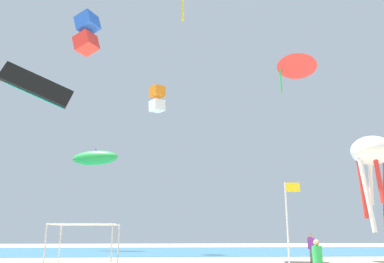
% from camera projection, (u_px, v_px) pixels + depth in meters
% --- Properties ---
extents(ocean_strip, '(110.00, 21.48, 0.03)m').
position_uv_depth(ocean_strip, '(192.00, 251.00, 42.96)').
color(ocean_strip, teal).
rests_on(ocean_strip, ground).
extents(canopy_tent, '(3.05, 2.64, 2.39)m').
position_uv_depth(canopy_tent, '(85.00, 227.00, 19.66)').
color(canopy_tent, '#B2B2B7').
rests_on(canopy_tent, ground).
extents(person_near_tent, '(0.45, 0.45, 1.90)m').
position_uv_depth(person_near_tent, '(311.00, 245.00, 27.17)').
color(person_near_tent, slate).
rests_on(person_near_tent, ground).
extents(person_leftmost, '(0.40, 0.40, 1.69)m').
position_uv_depth(person_leftmost, '(318.00, 257.00, 16.37)').
color(person_leftmost, brown).
rests_on(person_leftmost, ground).
extents(banner_flag, '(0.61, 0.06, 3.85)m').
position_uv_depth(banner_flag, '(289.00, 223.00, 15.13)').
color(banner_flag, silver).
rests_on(banner_flag, ground).
extents(kite_box_orange, '(1.73, 1.72, 2.62)m').
position_uv_depth(kite_box_orange, '(157.00, 99.00, 40.37)').
color(kite_box_orange, orange).
extents(kite_inflatable_green, '(6.02, 3.83, 2.25)m').
position_uv_depth(kite_inflatable_green, '(95.00, 158.00, 45.71)').
color(kite_inflatable_green, green).
extents(kite_delta_red, '(4.17, 4.18, 3.01)m').
position_uv_depth(kite_delta_red, '(297.00, 64.00, 32.46)').
color(kite_delta_red, red).
extents(kite_parafoil_black, '(5.62, 2.45, 3.58)m').
position_uv_depth(kite_parafoil_black, '(36.00, 86.00, 32.50)').
color(kite_parafoil_black, black).
extents(kite_octopus_white, '(3.60, 3.60, 7.39)m').
position_uv_depth(kite_octopus_white, '(372.00, 155.00, 31.47)').
color(kite_octopus_white, white).
extents(kite_box_blue, '(1.63, 1.54, 2.49)m').
position_uv_depth(kite_box_blue, '(87.00, 33.00, 23.46)').
color(kite_box_blue, blue).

